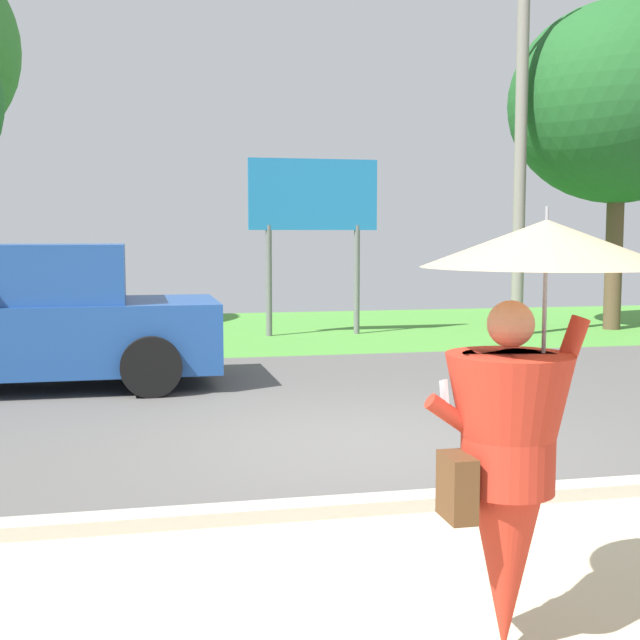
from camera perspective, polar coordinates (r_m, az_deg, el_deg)
The scene contains 6 objects.
ground_plane at distance 11.18m, azimuth -0.97°, elevation -4.88°, with size 40.00×22.00×0.20m.
monk_pedestrian at distance 4.12m, azimuth 13.10°, elevation -6.06°, with size 1.16×1.16×2.13m.
pickup_truck at distance 11.83m, azimuth -19.45°, elevation -0.12°, with size 5.20×2.28×1.88m.
utility_pole at distance 17.64m, azimuth 13.25°, elevation 12.08°, with size 1.80×0.24×7.67m.
roadside_billboard at distance 17.12m, azimuth -0.45°, elevation 7.52°, with size 2.60×0.12×3.50m.
tree_right_far at distance 19.37m, azimuth 19.31°, elevation 13.46°, with size 4.56×4.56×6.82m.
Camera 1 is at (-2.16, -7.83, 2.00)m, focal length 48.01 mm.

